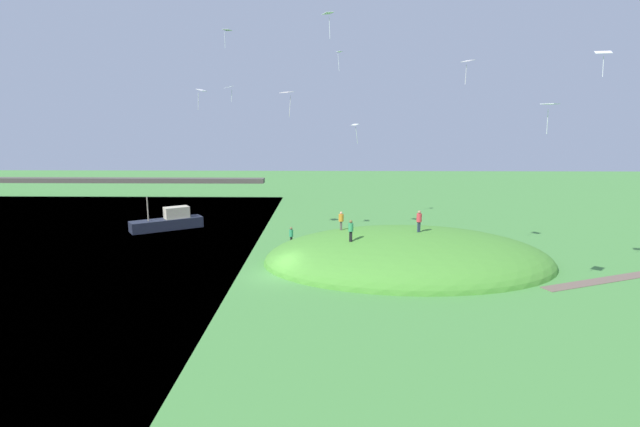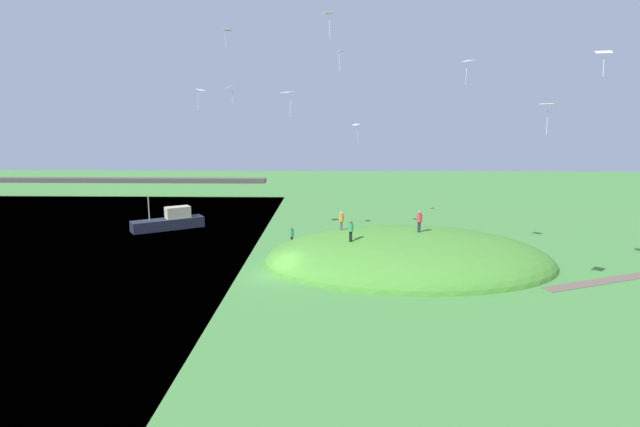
% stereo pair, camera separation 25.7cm
% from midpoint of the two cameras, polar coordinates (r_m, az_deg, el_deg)
% --- Properties ---
extents(ground_plane, '(160.00, 160.00, 0.00)m').
position_cam_midpoint_polar(ground_plane, '(40.79, -4.67, -6.99)').
color(ground_plane, '#48893E').
extents(grass_hill, '(25.02, 17.08, 5.67)m').
position_cam_midpoint_polar(grass_hill, '(44.85, 10.00, -5.47)').
color(grass_hill, '#4A8F32').
rests_on(grass_hill, ground_plane).
extents(dirt_path, '(10.65, 5.32, 0.04)m').
position_cam_midpoint_polar(dirt_path, '(44.89, 29.26, -6.68)').
color(dirt_path, brown).
rests_on(dirt_path, ground_plane).
extents(bridge_deck_far, '(46.11, 1.80, 0.70)m').
position_cam_midpoint_polar(bridge_deck_far, '(83.16, -22.03, 3.50)').
color(bridge_deck_far, '#4E4C42').
extents(boat_on_lake, '(7.67, 5.95, 3.85)m').
position_cam_midpoint_polar(boat_on_lake, '(59.50, -16.42, -0.87)').
color(boat_on_lake, '#1F2432').
rests_on(boat_on_lake, lake_water).
extents(person_on_hilltop, '(0.59, 0.59, 1.86)m').
position_cam_midpoint_polar(person_on_hilltop, '(43.61, 11.28, -0.58)').
color(person_on_hilltop, '#2A3549').
rests_on(person_on_hilltop, grass_hill).
extents(person_watching_kites, '(0.55, 0.55, 1.80)m').
position_cam_midpoint_polar(person_watching_kites, '(49.95, -3.05, -2.28)').
color(person_watching_kites, black).
rests_on(person_watching_kites, ground_plane).
extents(person_near_shore, '(0.54, 0.54, 1.80)m').
position_cam_midpoint_polar(person_near_shore, '(41.10, 3.66, -1.65)').
color(person_near_shore, black).
rests_on(person_near_shore, grass_hill).
extents(person_walking_path, '(0.57, 0.57, 1.68)m').
position_cam_midpoint_polar(person_walking_path, '(45.45, 2.59, -0.58)').
color(person_walking_path, '#5B504B').
rests_on(person_walking_path, grass_hill).
extents(kite_0, '(0.71, 0.79, 2.05)m').
position_cam_midpoint_polar(kite_0, '(56.27, 2.42, 17.50)').
color(kite_0, white).
extents(kite_1, '(1.41, 1.44, 1.85)m').
position_cam_midpoint_polar(kite_1, '(34.42, 24.65, 11.03)').
color(kite_1, white).
extents(kite_2, '(1.11, 1.27, 1.51)m').
position_cam_midpoint_polar(kite_2, '(51.46, -10.00, 13.78)').
color(kite_2, white).
extents(kite_3, '(1.01, 1.19, 1.97)m').
position_cam_midpoint_polar(kite_3, '(42.14, 1.13, 21.48)').
color(kite_3, white).
extents(kite_4, '(0.79, 0.98, 1.58)m').
position_cam_midpoint_polar(kite_4, '(47.96, -10.21, 19.55)').
color(kite_4, white).
extents(kite_5, '(1.18, 0.96, 1.75)m').
position_cam_midpoint_polar(kite_5, '(40.22, 29.46, 15.44)').
color(kite_5, white).
extents(kite_6, '(1.38, 1.35, 2.28)m').
position_cam_midpoint_polar(kite_6, '(47.04, -3.53, 13.33)').
color(kite_6, white).
extents(kite_7, '(0.69, 0.82, 1.48)m').
position_cam_midpoint_polar(kite_7, '(38.77, -13.06, 13.21)').
color(kite_7, white).
extents(kite_8, '(0.92, 0.95, 2.03)m').
position_cam_midpoint_polar(kite_8, '(53.62, 4.22, 9.77)').
color(kite_8, silver).
extents(kite_10, '(1.04, 1.13, 1.93)m').
position_cam_midpoint_polar(kite_10, '(43.98, 16.50, 16.01)').
color(kite_10, silver).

